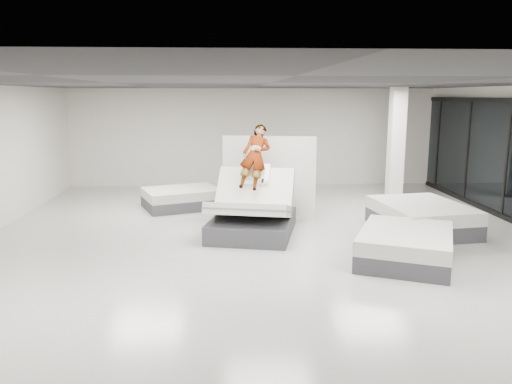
% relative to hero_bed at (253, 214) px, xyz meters
% --- Properties ---
extents(room, '(14.00, 14.04, 3.20)m').
position_rel_hero_bed_xyz_m(room, '(0.30, -0.93, 1.15)').
color(room, '#ABA8A1').
rests_on(room, ground).
extents(hero_bed, '(2.13, 2.55, 1.49)m').
position_rel_hero_bed_xyz_m(hero_bed, '(0.00, 0.00, 0.00)').
color(hero_bed, '#3D3D43').
rests_on(hero_bed, floor).
extents(person, '(0.89, 1.61, 1.14)m').
position_rel_hero_bed_xyz_m(person, '(0.08, 0.33, 0.91)').
color(person, slate).
rests_on(person, hero_bed).
extents(remote, '(0.08, 0.15, 0.08)m').
position_rel_hero_bed_xyz_m(remote, '(0.21, -0.06, 0.74)').
color(remote, black).
rests_on(remote, person).
extents(divider_panel, '(2.21, 0.52, 2.03)m').
position_rel_hero_bed_xyz_m(divider_panel, '(0.46, 1.30, 0.57)').
color(divider_panel, silver).
rests_on(divider_panel, floor).
extents(flat_bed_right_far, '(1.98, 2.46, 0.62)m').
position_rel_hero_bed_xyz_m(flat_bed_right_far, '(3.77, 0.09, -0.14)').
color(flat_bed_right_far, '#3D3D43').
rests_on(flat_bed_right_far, floor).
extents(flat_bed_right_near, '(2.27, 2.53, 0.57)m').
position_rel_hero_bed_xyz_m(flat_bed_right_near, '(2.69, -1.93, -0.16)').
color(flat_bed_right_near, '#3D3D43').
rests_on(flat_bed_right_near, floor).
extents(flat_bed_left_far, '(2.29, 2.02, 0.52)m').
position_rel_hero_bed_xyz_m(flat_bed_left_far, '(-1.77, 2.71, -0.19)').
color(flat_bed_left_far, '#3D3D43').
rests_on(flat_bed_left_far, floor).
extents(column, '(0.40, 0.40, 3.20)m').
position_rel_hero_bed_xyz_m(column, '(4.30, 3.57, 1.15)').
color(column, white).
rests_on(column, floor).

